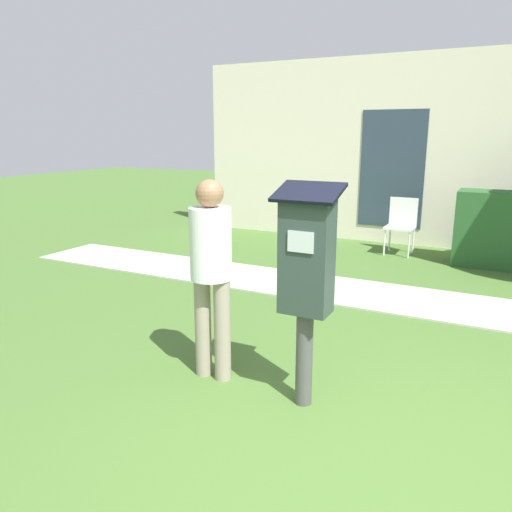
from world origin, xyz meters
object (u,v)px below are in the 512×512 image
at_px(parking_meter, 306,268).
at_px(outdoor_chair_left, 401,221).
at_px(outdoor_chair_middle, 495,229).
at_px(person_standing, 211,265).

height_order(parking_meter, outdoor_chair_left, parking_meter).
relative_size(outdoor_chair_left, outdoor_chair_middle, 1.00).
relative_size(parking_meter, outdoor_chair_middle, 1.77).
height_order(person_standing, outdoor_chair_left, person_standing).
distance_m(person_standing, outdoor_chair_left, 5.05).
bearing_deg(outdoor_chair_middle, parking_meter, -95.27).
bearing_deg(outdoor_chair_left, parking_meter, -88.30).
xyz_separation_m(parking_meter, person_standing, (-0.80, 0.05, -0.09)).
xyz_separation_m(parking_meter, outdoor_chair_left, (-0.35, 5.07, -0.49)).
bearing_deg(person_standing, parking_meter, 35.95).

